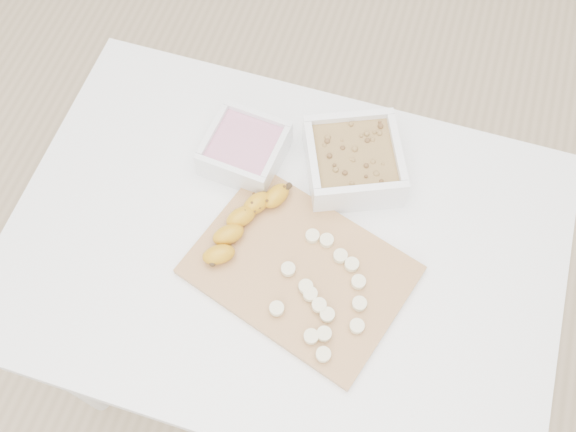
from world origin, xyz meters
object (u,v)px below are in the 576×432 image
(bowl_yogurt, at_px, (245,149))
(banana, at_px, (243,224))
(bowl_granola, at_px, (353,161))
(cutting_board, at_px, (300,270))
(table, at_px, (283,264))

(bowl_yogurt, bearing_deg, banana, -71.89)
(bowl_granola, xyz_separation_m, banana, (-0.15, -0.18, -0.01))
(cutting_board, bearing_deg, bowl_yogurt, 130.99)
(table, bearing_deg, banana, 176.87)
(bowl_yogurt, height_order, banana, bowl_yogurt)
(bowl_yogurt, relative_size, bowl_granola, 0.68)
(bowl_granola, bearing_deg, cutting_board, -98.94)
(bowl_granola, height_order, banana, bowl_granola)
(bowl_granola, relative_size, cutting_board, 0.61)
(bowl_yogurt, height_order, bowl_granola, bowl_granola)
(bowl_yogurt, xyz_separation_m, cutting_board, (0.17, -0.19, -0.03))
(bowl_yogurt, bearing_deg, table, -50.99)
(table, relative_size, cutting_board, 2.75)
(bowl_yogurt, height_order, cutting_board, bowl_yogurt)
(bowl_yogurt, distance_m, banana, 0.16)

